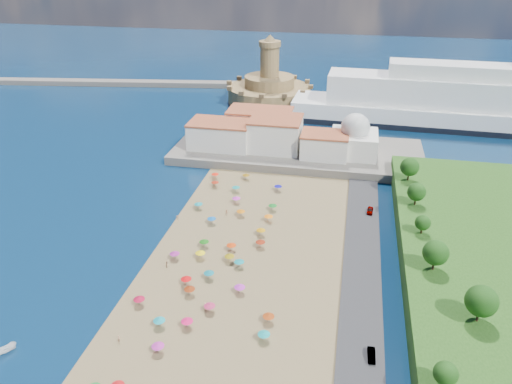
# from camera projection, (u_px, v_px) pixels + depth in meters

# --- Properties ---
(ground) EXTENTS (700.00, 700.00, 0.00)m
(ground) POSITION_uv_depth(u_px,v_px,m) (220.00, 265.00, 121.82)
(ground) COLOR #071938
(ground) RESTS_ON ground
(terrace) EXTENTS (90.00, 36.00, 3.00)m
(terrace) POSITION_uv_depth(u_px,v_px,m) (298.00, 152.00, 183.37)
(terrace) COLOR #59544C
(terrace) RESTS_ON ground
(jetty) EXTENTS (18.00, 70.00, 2.40)m
(jetty) POSITION_uv_depth(u_px,v_px,m) (257.00, 119.00, 218.04)
(jetty) COLOR #59544C
(jetty) RESTS_ON ground
(breakwater) EXTENTS (199.03, 34.77, 2.60)m
(breakwater) POSITION_uv_depth(u_px,v_px,m) (99.00, 83.00, 274.61)
(breakwater) COLOR #59544C
(breakwater) RESTS_ON ground
(waterfront_buildings) EXTENTS (57.00, 29.00, 11.00)m
(waterfront_buildings) POSITION_uv_depth(u_px,v_px,m) (263.00, 133.00, 183.36)
(waterfront_buildings) COLOR silver
(waterfront_buildings) RESTS_ON terrace
(domed_building) EXTENTS (16.00, 16.00, 15.00)m
(domed_building) POSITION_uv_depth(u_px,v_px,m) (354.00, 138.00, 174.76)
(domed_building) COLOR silver
(domed_building) RESTS_ON terrace
(fortress) EXTENTS (40.00, 40.00, 32.40)m
(fortress) POSITION_uv_depth(u_px,v_px,m) (269.00, 89.00, 241.87)
(fortress) COLOR #A88354
(fortress) RESTS_ON ground
(cruise_ship) EXTENTS (149.47, 27.22, 32.51)m
(cruise_ship) POSITION_uv_depth(u_px,v_px,m) (470.00, 106.00, 207.60)
(cruise_ship) COLOR black
(cruise_ship) RESTS_ON ground
(beach_parasols) EXTENTS (32.20, 117.73, 2.20)m
(beach_parasols) POSITION_uv_depth(u_px,v_px,m) (204.00, 279.00, 112.94)
(beach_parasols) COLOR gray
(beach_parasols) RESTS_ON beach
(beachgoers) EXTENTS (19.71, 98.63, 1.88)m
(beachgoers) POSITION_uv_depth(u_px,v_px,m) (177.00, 272.00, 117.38)
(beachgoers) COLOR tan
(beachgoers) RESTS_ON beach
(parked_cars) EXTENTS (1.98, 81.33, 1.39)m
(parked_cars) POSITION_uv_depth(u_px,v_px,m) (371.00, 296.00, 109.02)
(parked_cars) COLOR gray
(parked_cars) RESTS_ON promenade
(hillside_trees) EXTENTS (14.29, 111.40, 7.78)m
(hillside_trees) POSITION_uv_depth(u_px,v_px,m) (441.00, 274.00, 101.31)
(hillside_trees) COLOR #382314
(hillside_trees) RESTS_ON hillside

